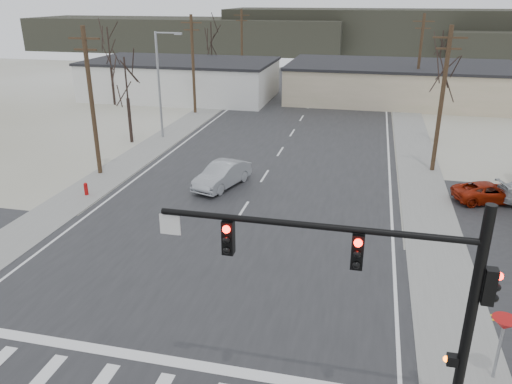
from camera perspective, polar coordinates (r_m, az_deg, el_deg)
ground at (r=22.58m, az=-6.64°, el=-10.07°), size 140.00×140.00×0.00m
main_road at (r=35.70m, az=1.33°, el=2.34°), size 18.00×110.00×0.05m
cross_road at (r=22.57m, az=-6.65°, el=-10.03°), size 90.00×10.00×0.04m
sidewalk_left at (r=43.43m, az=-11.15°, el=5.48°), size 3.00×90.00×0.06m
sidewalk_right at (r=39.96m, az=17.94°, el=3.41°), size 3.00×90.00×0.06m
traffic_signal_mast at (r=13.83m, az=15.83°, el=-10.37°), size 8.95×0.43×7.20m
fire_hydrant at (r=33.09m, az=-18.86°, el=0.34°), size 0.24×0.24×0.87m
yield_sign at (r=18.08m, az=26.47°, el=-13.58°), size 0.80×0.80×2.35m
building_left_far at (r=63.06m, az=-8.50°, el=12.68°), size 22.30×12.30×4.50m
building_right_far at (r=62.82m, az=16.19°, el=11.96°), size 26.30×14.30×4.30m
upole_left_b at (r=35.77m, az=-18.29°, el=9.94°), size 2.20×0.30×10.00m
upole_left_c at (r=53.66m, az=-7.21°, el=14.41°), size 2.20×0.30×10.00m
upole_left_d at (r=72.66m, az=-1.63°, el=16.42°), size 2.20×0.30×10.00m
upole_right_a at (r=36.89m, az=20.47°, el=10.00°), size 2.20×0.30×10.00m
upole_right_b at (r=58.56m, az=18.16°, el=14.14°), size 2.20×0.30×10.00m
streetlight_main at (r=44.22m, az=-10.82°, el=12.51°), size 2.40×0.25×9.00m
tree_left_near at (r=43.36m, az=-14.63°, el=12.22°), size 3.30×3.30×7.35m
tree_right_mid at (r=44.75m, az=20.79°, el=12.72°), size 3.74×3.74×8.33m
tree_left_far at (r=67.53m, az=-5.13°, el=16.85°), size 3.96×3.96×8.82m
tree_right_far at (r=70.75m, az=20.43°, el=15.29°), size 3.52×3.52×7.84m
tree_left_mid at (r=59.71m, az=-16.45°, el=15.48°), size 3.96×3.96×8.82m
hill_left at (r=117.98m, az=-8.07°, el=17.39°), size 70.00×18.00×7.00m
hill_center at (r=114.52m, az=17.97°, el=16.98°), size 80.00×18.00×9.00m
sedan_crossing at (r=32.67m, az=-3.88°, el=1.96°), size 3.02×5.11×1.59m
car_far_a at (r=61.13m, az=11.67°, el=10.84°), size 3.16×5.67×1.55m
car_far_b at (r=69.52m, az=1.56°, el=12.49°), size 2.97×4.61×1.46m
car_parked_red at (r=33.42m, az=25.12°, el=-0.05°), size 4.70×3.18×1.20m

